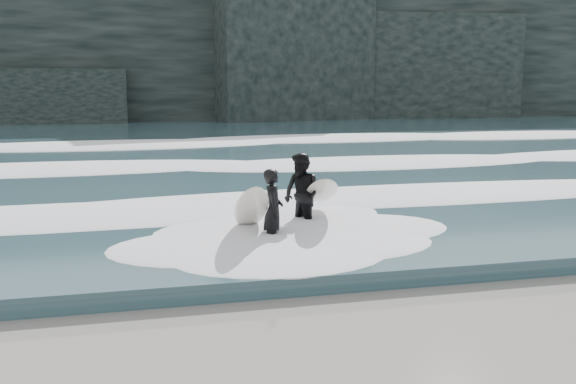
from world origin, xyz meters
name	(u,v)px	position (x,y,z in m)	size (l,w,h in m)	color
sea	(185,138)	(0.00, 29.00, 0.15)	(90.00, 52.00, 0.30)	#2D4C55
headland	(165,58)	(0.00, 46.00, 5.00)	(70.00, 9.00, 10.00)	black
foam_near	(255,198)	(0.00, 9.00, 0.40)	(60.00, 3.20, 0.20)	white
foam_mid	(216,162)	(0.00, 16.00, 0.42)	(60.00, 4.00, 0.24)	white
foam_far	(192,139)	(0.00, 25.00, 0.45)	(60.00, 4.80, 0.30)	white
surfer_left	(266,210)	(-0.42, 5.69, 0.77)	(1.02, 2.06, 1.52)	black
surfer_right	(305,195)	(0.58, 6.65, 0.85)	(1.43, 2.29, 1.68)	black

